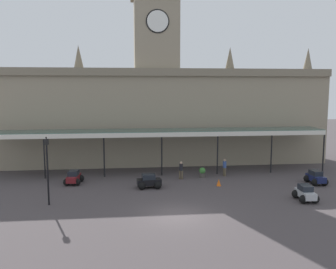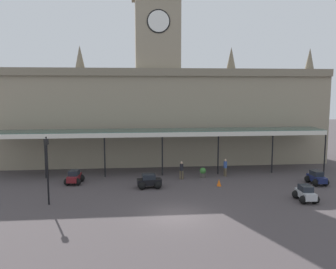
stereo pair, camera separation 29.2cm
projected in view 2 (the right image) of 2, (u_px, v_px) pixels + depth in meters
ground_plane at (176, 215)px, 24.14m from camera, size 140.00×140.00×0.00m
station_building at (157, 109)px, 41.17m from camera, size 37.80×6.68×19.34m
entrance_canopy at (161, 132)px, 35.92m from camera, size 33.22×3.26×4.29m
car_black_sedan at (149, 182)px, 30.72m from camera, size 2.11×1.62×1.19m
car_silver_sedan at (306, 194)px, 27.14m from camera, size 1.57×2.08×1.19m
car_maroon_sedan at (74, 178)px, 32.13m from camera, size 1.66×2.13×1.19m
car_navy_sedan at (317, 179)px, 31.90m from camera, size 1.57×2.08×1.19m
pedestrian_near_entrance at (225, 167)px, 34.76m from camera, size 0.34×0.38×1.67m
pedestrian_crossing_forecourt at (181, 170)px, 33.60m from camera, size 0.38×0.34×1.67m
victorian_lamppost at (47, 163)px, 25.99m from camera, size 0.30×0.30×5.00m
traffic_cone at (219, 183)px, 31.31m from camera, size 0.40×0.40×0.62m
planter_near_kerb at (203, 172)px, 34.26m from camera, size 0.60×0.60×0.96m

